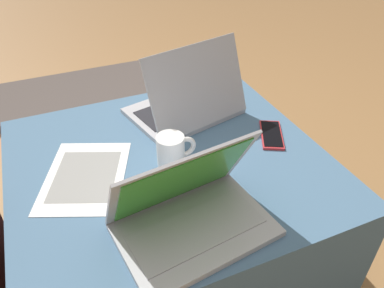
{
  "coord_description": "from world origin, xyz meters",
  "views": [
    {
      "loc": [
        -0.27,
        -0.79,
        1.1
      ],
      "look_at": [
        0.05,
        -0.05,
        0.51
      ],
      "focal_mm": 35.0,
      "sensor_mm": 36.0,
      "label": 1
    }
  ],
  "objects_px": {
    "paper_sheet": "(86,176)",
    "coffee_mug": "(172,150)",
    "cell_phone": "(271,135)",
    "laptop_near": "(191,212)",
    "laptop_far": "(188,103)"
  },
  "relations": [
    {
      "from": "laptop_near",
      "to": "paper_sheet",
      "type": "xyz_separation_m",
      "value": [
        -0.19,
        0.27,
        -0.05
      ]
    },
    {
      "from": "cell_phone",
      "to": "paper_sheet",
      "type": "bearing_deg",
      "value": 23.41
    },
    {
      "from": "laptop_near",
      "to": "laptop_far",
      "type": "xyz_separation_m",
      "value": [
        0.18,
        0.44,
        0.01
      ]
    },
    {
      "from": "paper_sheet",
      "to": "coffee_mug",
      "type": "relative_size",
      "value": 3.11
    },
    {
      "from": "paper_sheet",
      "to": "laptop_near",
      "type": "bearing_deg",
      "value": -32.4
    },
    {
      "from": "cell_phone",
      "to": "coffee_mug",
      "type": "distance_m",
      "value": 0.33
    },
    {
      "from": "cell_phone",
      "to": "laptop_near",
      "type": "bearing_deg",
      "value": 59.53
    },
    {
      "from": "laptop_near",
      "to": "laptop_far",
      "type": "height_order",
      "value": "laptop_far"
    },
    {
      "from": "laptop_near",
      "to": "coffee_mug",
      "type": "relative_size",
      "value": 3.25
    },
    {
      "from": "laptop_far",
      "to": "cell_phone",
      "type": "distance_m",
      "value": 0.29
    },
    {
      "from": "laptop_near",
      "to": "paper_sheet",
      "type": "bearing_deg",
      "value": 117.68
    },
    {
      "from": "laptop_far",
      "to": "coffee_mug",
      "type": "distance_m",
      "value": 0.25
    },
    {
      "from": "laptop_near",
      "to": "cell_phone",
      "type": "distance_m",
      "value": 0.44
    },
    {
      "from": "laptop_far",
      "to": "paper_sheet",
      "type": "height_order",
      "value": "laptop_far"
    },
    {
      "from": "laptop_far",
      "to": "paper_sheet",
      "type": "relative_size",
      "value": 1.1
    }
  ]
}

